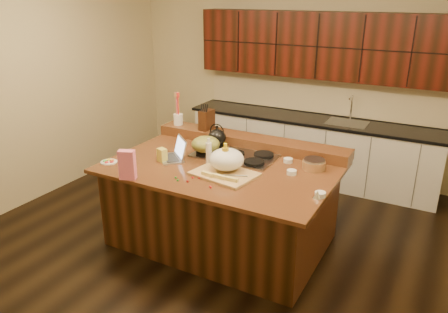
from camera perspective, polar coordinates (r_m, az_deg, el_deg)
The scene contains 31 objects.
room at distance 4.51m, azimuth -0.30°, elevation 3.96°, with size 5.52×5.02×2.72m.
island at distance 4.84m, azimuth -0.28°, elevation -6.12°, with size 2.40×1.60×0.92m.
back_ledge at distance 5.22m, azimuth 3.41°, elevation 2.02°, with size 2.40×0.30×0.12m, color black.
cooktop at distance 4.90m, azimuth 1.40°, elevation 0.21°, with size 0.92×0.52×0.05m.
back_counter at distance 6.49m, azimuth 11.64°, elevation 5.42°, with size 3.70×0.66×2.40m.
kettle at distance 5.10m, azimuth -0.92°, elevation 2.55°, with size 0.21×0.21×0.19m, color black.
green_bowl at distance 4.89m, azimuth -2.42°, elevation 1.62°, with size 0.32×0.32×0.18m, color olive.
laptop at distance 4.84m, azimuth -6.41°, elevation 0.42°, with size 0.43×0.42×0.23m.
oil_bottle at distance 4.40m, azimuth 0.19°, elevation -0.54°, with size 0.07×0.07×0.27m, color gold.
vinegar_bottle at distance 4.62m, azimuth -2.00°, elevation 0.34°, with size 0.06×0.06×0.25m, color silver.
wooden_tray at distance 4.42m, azimuth 0.27°, elevation -0.81°, with size 0.68×0.54×0.25m.
ramekin_a at distance 4.47m, azimuth 8.83°, elevation -2.04°, with size 0.10×0.10×0.04m, color white.
ramekin_b at distance 4.04m, azimuth 12.46°, elevation -4.86°, with size 0.10×0.10×0.04m, color white.
ramekin_c at distance 4.77m, azimuth 8.37°, elevation -0.50°, with size 0.10×0.10×0.04m, color white.
strainer_bowl at distance 4.63m, azimuth 11.66°, elevation -1.10°, with size 0.24×0.24×0.09m, color #996B3F.
kitchen_timer at distance 4.00m, azimuth 12.10°, elevation -4.88°, with size 0.08×0.08×0.07m, color silver.
pink_bag at distance 4.37m, azimuth -12.53°, elevation -1.07°, with size 0.16×0.08×0.29m, color pink.
candy_plate at distance 4.88m, azimuth -14.81°, elevation -0.69°, with size 0.18×0.18×0.01m, color white.
package_box at distance 4.77m, azimuth -8.09°, elevation 0.18°, with size 0.11×0.07×0.15m, color gold.
utensil_crock at distance 5.67m, azimuth -6.00°, elevation 4.85°, with size 0.12×0.12×0.14m, color white.
knife_block at distance 5.43m, azimuth -2.28°, elevation 4.81°, with size 0.12×0.20×0.24m, color black.
gumdrop_0 at distance 4.34m, azimuth -4.12°, elevation -2.74°, with size 0.02×0.02×0.02m, color red.
gumdrop_1 at distance 4.25m, azimuth -1.49°, elevation -3.23°, with size 0.02×0.02×0.02m, color #198C26.
gumdrop_2 at distance 4.12m, azimuth -1.73°, elevation -4.04°, with size 0.02×0.02×0.02m, color red.
gumdrop_3 at distance 4.24m, azimuth -1.36°, elevation -3.28°, with size 0.02×0.02×0.02m, color #198C26.
gumdrop_4 at distance 4.32m, azimuth -3.26°, elevation -2.82°, with size 0.02×0.02×0.02m, color red.
gumdrop_5 at distance 4.29m, azimuth -6.08°, elevation -3.09°, with size 0.02×0.02×0.02m, color #198C26.
gumdrop_6 at distance 4.25m, azimuth -4.78°, elevation -3.25°, with size 0.02×0.02×0.02m, color red.
gumdrop_7 at distance 4.35m, azimuth -6.34°, elevation -2.74°, with size 0.02×0.02×0.02m, color #198C26.
gumdrop_8 at distance 4.13m, azimuth -1.82°, elevation -3.95°, with size 0.02×0.02×0.02m, color red.
gumdrop_9 at distance 4.36m, azimuth -3.15°, elevation -2.61°, with size 0.02×0.02×0.02m, color #198C26.
Camera 1 is at (2.08, -3.78, 2.66)m, focal length 35.00 mm.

